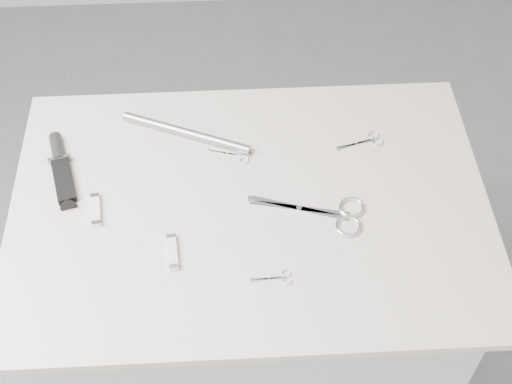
{
  "coord_description": "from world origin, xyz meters",
  "views": [
    {
      "loc": [
        -0.04,
        -0.92,
        2.08
      ],
      "look_at": [
        0.01,
        0.03,
        0.92
      ],
      "focal_mm": 50.0,
      "sensor_mm": 36.0,
      "label": 1
    }
  ],
  "objects_px": {
    "pocket_knife_a": "(173,252)",
    "metal_rail": "(186,133)",
    "pocket_knife_b": "(96,210)",
    "embroidery_scissors_a": "(367,141)",
    "embroidery_scissors_b": "(237,155)",
    "tiny_scissors": "(277,278)",
    "large_shears": "(332,214)",
    "sheathed_knife": "(61,166)",
    "plinth": "(251,316)"
  },
  "relations": [
    {
      "from": "pocket_knife_b",
      "to": "metal_rail",
      "type": "bearing_deg",
      "value": -48.58
    },
    {
      "from": "large_shears",
      "to": "embroidery_scissors_b",
      "type": "relative_size",
      "value": 2.51
    },
    {
      "from": "pocket_knife_a",
      "to": "large_shears",
      "type": "bearing_deg",
      "value": -81.71
    },
    {
      "from": "tiny_scissors",
      "to": "pocket_knife_a",
      "type": "bearing_deg",
      "value": 158.92
    },
    {
      "from": "embroidery_scissors_b",
      "to": "metal_rail",
      "type": "bearing_deg",
      "value": 168.22
    },
    {
      "from": "tiny_scissors",
      "to": "sheathed_knife",
      "type": "relative_size",
      "value": 0.41
    },
    {
      "from": "plinth",
      "to": "embroidery_scissors_b",
      "type": "xyz_separation_m",
      "value": [
        -0.02,
        0.14,
        0.47
      ]
    },
    {
      "from": "embroidery_scissors_a",
      "to": "pocket_knife_b",
      "type": "height_order",
      "value": "pocket_knife_b"
    },
    {
      "from": "pocket_knife_a",
      "to": "pocket_knife_b",
      "type": "distance_m",
      "value": 0.2
    },
    {
      "from": "large_shears",
      "to": "tiny_scissors",
      "type": "xyz_separation_m",
      "value": [
        -0.12,
        -0.15,
        -0.0
      ]
    },
    {
      "from": "metal_rail",
      "to": "large_shears",
      "type": "bearing_deg",
      "value": -38.68
    },
    {
      "from": "embroidery_scissors_a",
      "to": "tiny_scissors",
      "type": "relative_size",
      "value": 1.35
    },
    {
      "from": "embroidery_scissors_a",
      "to": "plinth",
      "type": "bearing_deg",
      "value": -164.22
    },
    {
      "from": "pocket_knife_a",
      "to": "embroidery_scissors_b",
      "type": "bearing_deg",
      "value": -33.58
    },
    {
      "from": "plinth",
      "to": "pocket_knife_b",
      "type": "height_order",
      "value": "pocket_knife_b"
    },
    {
      "from": "embroidery_scissors_a",
      "to": "metal_rail",
      "type": "relative_size",
      "value": 0.35
    },
    {
      "from": "large_shears",
      "to": "embroidery_scissors_a",
      "type": "distance_m",
      "value": 0.23
    },
    {
      "from": "embroidery_scissors_b",
      "to": "pocket_knife_b",
      "type": "distance_m",
      "value": 0.33
    },
    {
      "from": "plinth",
      "to": "embroidery_scissors_a",
      "type": "height_order",
      "value": "embroidery_scissors_a"
    },
    {
      "from": "plinth",
      "to": "sheathed_knife",
      "type": "distance_m",
      "value": 0.64
    },
    {
      "from": "embroidery_scissors_b",
      "to": "pocket_knife_b",
      "type": "xyz_separation_m",
      "value": [
        -0.3,
        -0.14,
        0.0
      ]
    },
    {
      "from": "large_shears",
      "to": "pocket_knife_b",
      "type": "bearing_deg",
      "value": -168.36
    },
    {
      "from": "embroidery_scissors_a",
      "to": "sheathed_knife",
      "type": "height_order",
      "value": "sheathed_knife"
    },
    {
      "from": "embroidery_scissors_a",
      "to": "tiny_scissors",
      "type": "bearing_deg",
      "value": -138.37
    },
    {
      "from": "sheathed_knife",
      "to": "pocket_knife_b",
      "type": "distance_m",
      "value": 0.15
    },
    {
      "from": "metal_rail",
      "to": "plinth",
      "type": "bearing_deg",
      "value": -56.44
    },
    {
      "from": "pocket_knife_a",
      "to": "metal_rail",
      "type": "distance_m",
      "value": 0.32
    },
    {
      "from": "sheathed_knife",
      "to": "pocket_knife_a",
      "type": "bearing_deg",
      "value": -148.72
    },
    {
      "from": "plinth",
      "to": "embroidery_scissors_b",
      "type": "height_order",
      "value": "embroidery_scissors_b"
    },
    {
      "from": "pocket_knife_a",
      "to": "plinth",
      "type": "bearing_deg",
      "value": -58.88
    },
    {
      "from": "metal_rail",
      "to": "embroidery_scissors_a",
      "type": "bearing_deg",
      "value": -5.61
    },
    {
      "from": "plinth",
      "to": "sheathed_knife",
      "type": "bearing_deg",
      "value": 163.36
    },
    {
      "from": "embroidery_scissors_b",
      "to": "pocket_knife_b",
      "type": "relative_size",
      "value": 1.15
    },
    {
      "from": "tiny_scissors",
      "to": "pocket_knife_a",
      "type": "relative_size",
      "value": 0.97
    },
    {
      "from": "large_shears",
      "to": "metal_rail",
      "type": "bearing_deg",
      "value": 156.95
    },
    {
      "from": "tiny_scissors",
      "to": "sheathed_knife",
      "type": "distance_m",
      "value": 0.54
    },
    {
      "from": "embroidery_scissors_b",
      "to": "metal_rail",
      "type": "xyz_separation_m",
      "value": [
        -0.11,
        0.07,
        0.01
      ]
    },
    {
      "from": "plinth",
      "to": "large_shears",
      "type": "distance_m",
      "value": 0.5
    },
    {
      "from": "sheathed_knife",
      "to": "pocket_knife_a",
      "type": "xyz_separation_m",
      "value": [
        0.25,
        -0.24,
        -0.0
      ]
    },
    {
      "from": "tiny_scissors",
      "to": "embroidery_scissors_a",
      "type": "bearing_deg",
      "value": 54.76
    },
    {
      "from": "embroidery_scissors_a",
      "to": "pocket_knife_a",
      "type": "relative_size",
      "value": 1.31
    },
    {
      "from": "large_shears",
      "to": "sheathed_knife",
      "type": "distance_m",
      "value": 0.59
    },
    {
      "from": "large_shears",
      "to": "sheathed_knife",
      "type": "height_order",
      "value": "sheathed_knife"
    },
    {
      "from": "tiny_scissors",
      "to": "pocket_knife_a",
      "type": "distance_m",
      "value": 0.21
    },
    {
      "from": "plinth",
      "to": "embroidery_scissors_a",
      "type": "relative_size",
      "value": 8.26
    },
    {
      "from": "tiny_scissors",
      "to": "pocket_knife_a",
      "type": "height_order",
      "value": "pocket_knife_a"
    },
    {
      "from": "plinth",
      "to": "pocket_knife_a",
      "type": "bearing_deg",
      "value": -143.31
    },
    {
      "from": "embroidery_scissors_a",
      "to": "embroidery_scissors_b",
      "type": "relative_size",
      "value": 1.14
    },
    {
      "from": "plinth",
      "to": "embroidery_scissors_b",
      "type": "relative_size",
      "value": 9.38
    },
    {
      "from": "sheathed_knife",
      "to": "pocket_knife_b",
      "type": "height_order",
      "value": "sheathed_knife"
    }
  ]
}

